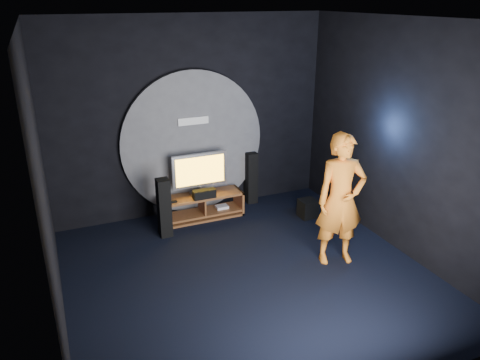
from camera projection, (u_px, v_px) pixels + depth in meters
name	position (u px, v px, depth m)	size (l,w,h in m)	color
floor	(249.00, 275.00, 6.74)	(5.00, 5.00, 0.00)	black
back_wall	(191.00, 118.00, 8.23)	(5.00, 0.04, 3.50)	black
front_wall	(370.00, 250.00, 3.95)	(5.00, 0.04, 3.50)	black
left_wall	(44.00, 190.00, 5.18)	(0.04, 5.00, 3.50)	black
right_wall	(401.00, 139.00, 7.00)	(0.04, 5.00, 3.50)	black
ceiling	(251.00, 19.00, 5.44)	(5.00, 5.00, 0.01)	black
wall_disc_panel	(193.00, 143.00, 8.35)	(2.60, 0.11, 2.60)	#515156
media_console	(202.00, 208.00, 8.42)	(1.47, 0.45, 0.45)	brown
tv	(200.00, 172.00, 8.23)	(0.99, 0.22, 0.75)	#B0B1B7
center_speaker	(204.00, 194.00, 8.17)	(0.40, 0.15, 0.15)	black
remote	(172.00, 202.00, 8.00)	(0.18, 0.05, 0.02)	black
tower_speaker_left	(164.00, 208.00, 7.69)	(0.20, 0.22, 1.01)	black
tower_speaker_right	(251.00, 178.00, 8.96)	(0.20, 0.22, 1.01)	black
subwoofer	(308.00, 208.00, 8.47)	(0.30, 0.30, 0.33)	black
player	(341.00, 200.00, 6.77)	(0.73, 0.48, 2.00)	orange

